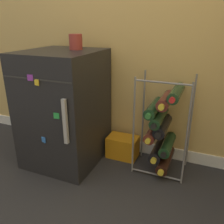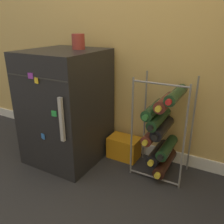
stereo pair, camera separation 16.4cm
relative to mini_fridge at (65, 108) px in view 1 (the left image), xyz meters
name	(u,v)px [view 1 (the left image)]	position (x,y,z in m)	size (l,w,h in m)	color
ground_plane	(112,190)	(0.47, -0.22, -0.41)	(14.00, 14.00, 0.00)	#28282B
mini_fridge	(65,108)	(0.00, 0.00, 0.00)	(0.50, 0.56, 0.82)	black
wine_rack	(162,128)	(0.69, 0.13, -0.09)	(0.35, 0.33, 0.68)	slate
soda_box	(123,147)	(0.39, 0.18, -0.32)	(0.23, 0.15, 0.17)	orange
fridge_top_cup	(76,42)	(0.07, 0.08, 0.46)	(0.09, 0.09, 0.10)	maroon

